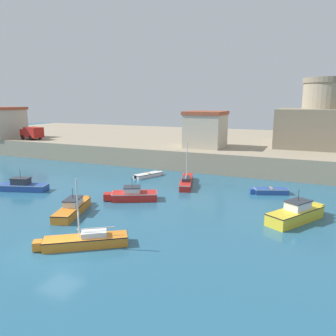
{
  "coord_description": "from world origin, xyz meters",
  "views": [
    {
      "loc": [
        14.59,
        -15.32,
        9.65
      ],
      "look_at": [
        -0.39,
        18.74,
        2.0
      ],
      "focal_mm": 35.0,
      "sensor_mm": 36.0,
      "label": 1
    }
  ],
  "objects": [
    {
      "name": "truck_on_quay",
      "position": [
        -31.61,
        28.77,
        4.04
      ],
      "size": [
        4.6,
        2.81,
        2.2
      ],
      "color": "#AD1E19",
      "rests_on": "quay_seawall"
    },
    {
      "name": "quay_seawall",
      "position": [
        0.0,
        45.89,
        1.41
      ],
      "size": [
        120.0,
        40.0,
        2.82
      ],
      "primitive_type": "cube",
      "color": "gray",
      "rests_on": "ground"
    },
    {
      "name": "ground_plane",
      "position": [
        0.0,
        0.0,
        0.0
      ],
      "size": [
        200.0,
        200.0,
        0.0
      ],
      "primitive_type": "plane",
      "color": "#28607F"
    },
    {
      "name": "dinghy_blue_8",
      "position": [
        11.04,
        19.61,
        0.32
      ],
      "size": [
        4.07,
        2.44,
        0.66
      ],
      "color": "#284C9E",
      "rests_on": "ground"
    },
    {
      "name": "sailboat_red_0",
      "position": [
        1.64,
        19.46,
        0.46
      ],
      "size": [
        3.06,
        6.94,
        5.09
      ],
      "color": "red",
      "rests_on": "ground"
    },
    {
      "name": "dinghy_white_6",
      "position": [
        -4.35,
        21.36,
        0.27
      ],
      "size": [
        2.66,
        4.31,
        0.57
      ],
      "color": "white",
      "rests_on": "ground"
    },
    {
      "name": "sailboat_orange_3",
      "position": [
        1.15,
        1.28,
        0.43
      ],
      "size": [
        5.66,
        4.4,
        4.74
      ],
      "color": "orange",
      "rests_on": "ground"
    },
    {
      "name": "fortress",
      "position": [
        16.0,
        39.97,
        6.35
      ],
      "size": [
        13.02,
        13.02,
        10.19
      ],
      "color": "gray",
      "rests_on": "quay_seawall"
    },
    {
      "name": "harbor_shed_near_wharf",
      "position": [
        0.0,
        31.76,
        5.51
      ],
      "size": [
        5.63,
        5.93,
        5.33
      ],
      "color": "#BCB29E",
      "rests_on": "quay_seawall"
    },
    {
      "name": "motorboat_red_1",
      "position": [
        -1.2,
        11.84,
        0.51
      ],
      "size": [
        5.3,
        3.68,
        2.26
      ],
      "color": "red",
      "rests_on": "ground"
    },
    {
      "name": "motorboat_orange_4",
      "position": [
        -3.98,
        6.27,
        0.5
      ],
      "size": [
        3.11,
        6.19,
        2.24
      ],
      "color": "orange",
      "rests_on": "ground"
    },
    {
      "name": "motorboat_blue_7",
      "position": [
        -14.03,
        9.97,
        0.52
      ],
      "size": [
        6.0,
        3.11,
        2.33
      ],
      "color": "#284C9E",
      "rests_on": "ground"
    },
    {
      "name": "motorboat_yellow_2",
      "position": [
        13.98,
        12.12,
        0.65
      ],
      "size": [
        4.41,
        6.11,
        2.63
      ],
      "color": "yellow",
      "rests_on": "ground"
    }
  ]
}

